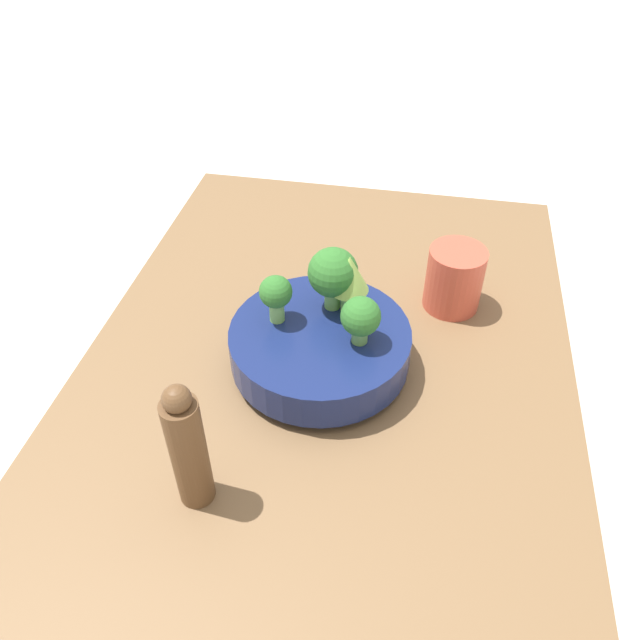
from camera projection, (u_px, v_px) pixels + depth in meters
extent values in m
plane|color=silver|center=(327.00, 377.00, 0.91)|extent=(6.00, 6.00, 0.00)
cube|color=brown|center=(327.00, 369.00, 0.90)|extent=(0.98, 0.69, 0.04)
cylinder|color=navy|center=(320.00, 362.00, 0.87)|extent=(0.11, 0.11, 0.01)
cylinder|color=navy|center=(320.00, 345.00, 0.85)|extent=(0.25, 0.25, 0.05)
cylinder|color=#6BA34C|center=(348.00, 300.00, 0.85)|extent=(0.02, 0.02, 0.04)
cone|color=#93B751|center=(349.00, 273.00, 0.82)|extent=(0.05, 0.05, 0.05)
cylinder|color=#7AB256|center=(277.00, 311.00, 0.84)|extent=(0.02, 0.02, 0.03)
sphere|color=#2D6B28|center=(275.00, 292.00, 0.82)|extent=(0.04, 0.04, 0.04)
cylinder|color=#609347|center=(360.00, 334.00, 0.81)|extent=(0.02, 0.02, 0.02)
sphere|color=#2D6B28|center=(361.00, 316.00, 0.79)|extent=(0.05, 0.05, 0.05)
cylinder|color=#6BA34C|center=(330.00, 296.00, 0.86)|extent=(0.02, 0.02, 0.04)
sphere|color=#2D6B28|center=(331.00, 272.00, 0.83)|extent=(0.07, 0.07, 0.07)
cylinder|color=#C64C38|center=(454.00, 279.00, 0.94)|extent=(0.09, 0.09, 0.10)
cylinder|color=brown|center=(189.00, 453.00, 0.67)|extent=(0.04, 0.04, 0.16)
sphere|color=brown|center=(176.00, 399.00, 0.61)|extent=(0.03, 0.03, 0.03)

